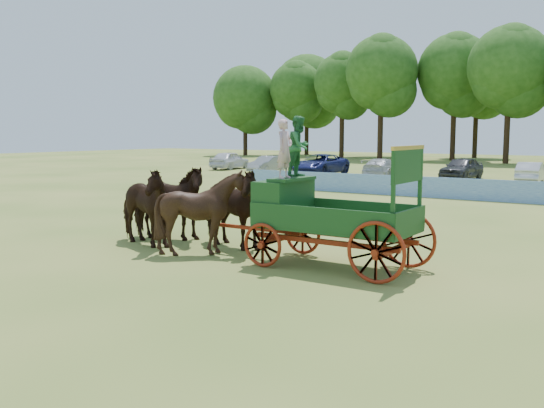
# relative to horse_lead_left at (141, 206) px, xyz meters

# --- Properties ---
(ground) EXTENTS (160.00, 160.00, 0.00)m
(ground) POSITION_rel_horse_lead_left_xyz_m (5.58, -0.65, -1.15)
(ground) COLOR #A09848
(ground) RESTS_ON ground
(horse_lead_left) EXTENTS (2.92, 1.79, 2.30)m
(horse_lead_left) POSITION_rel_horse_lead_left_xyz_m (0.00, 0.00, 0.00)
(horse_lead_left) COLOR #321C0E
(horse_lead_left) RESTS_ON ground
(horse_lead_right) EXTENTS (2.93, 1.85, 2.30)m
(horse_lead_right) POSITION_rel_horse_lead_left_xyz_m (0.00, 1.10, 0.00)
(horse_lead_right) COLOR #321C0E
(horse_lead_right) RESTS_ON ground
(horse_wheel_left) EXTENTS (2.15, 1.92, 2.30)m
(horse_wheel_left) POSITION_rel_horse_lead_left_xyz_m (2.40, 0.00, 0.00)
(horse_wheel_left) COLOR #321C0E
(horse_wheel_left) RESTS_ON ground
(horse_wheel_right) EXTENTS (2.92, 1.78, 2.30)m
(horse_wheel_right) POSITION_rel_horse_lead_left_xyz_m (2.40, 1.10, 0.00)
(horse_wheel_right) COLOR #321C0E
(horse_wheel_right) RESTS_ON ground
(farm_dray) EXTENTS (6.00, 2.00, 3.70)m
(farm_dray) POSITION_rel_horse_lead_left_xyz_m (5.37, 0.58, 0.47)
(farm_dray) COLOR #A02510
(farm_dray) RESTS_ON ground
(sponsor_banner) EXTENTS (26.00, 0.08, 1.05)m
(sponsor_banner) POSITION_rel_horse_lead_left_xyz_m (4.58, 17.35, -0.62)
(sponsor_banner) COLOR #1F5BAC
(sponsor_banner) RESTS_ON ground
(parked_cars) EXTENTS (47.80, 6.67, 1.60)m
(parked_cars) POSITION_rel_horse_lead_left_xyz_m (1.01, 29.36, -0.41)
(parked_cars) COLOR silver
(parked_cars) RESTS_ON ground
(treeline) EXTENTS (87.52, 22.68, 15.34)m
(treeline) POSITION_rel_horse_lead_left_xyz_m (-0.91, 59.08, 8.36)
(treeline) COLOR #382314
(treeline) RESTS_ON ground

